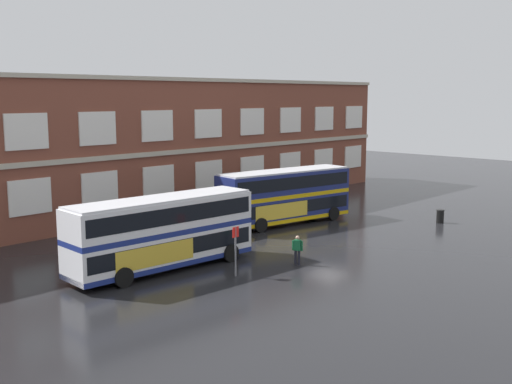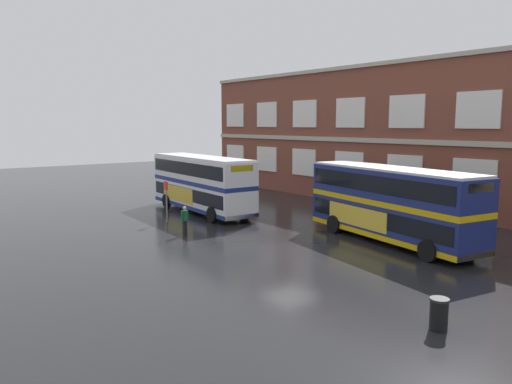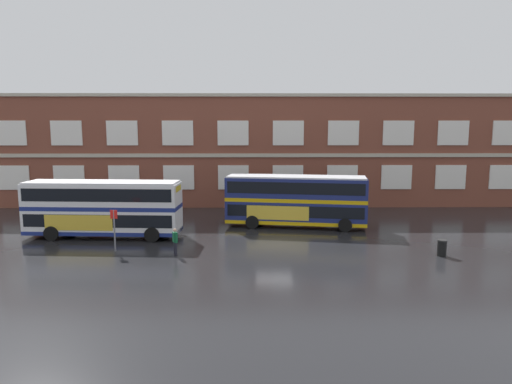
{
  "view_description": "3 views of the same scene",
  "coord_description": "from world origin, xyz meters",
  "views": [
    {
      "loc": [
        -33.14,
        -24.44,
        9.57
      ],
      "look_at": [
        -4.4,
        2.51,
        3.46
      ],
      "focal_mm": 43.72,
      "sensor_mm": 36.0,
      "label": 1
    },
    {
      "loc": [
        18.5,
        -16.48,
        6.41
      ],
      "look_at": [
        -4.27,
        1.09,
        2.44
      ],
      "focal_mm": 34.83,
      "sensor_mm": 36.0,
      "label": 2
    },
    {
      "loc": [
        -1.58,
        -30.64,
        8.13
      ],
      "look_at": [
        -1.23,
        2.04,
        3.31
      ],
      "focal_mm": 32.44,
      "sensor_mm": 36.0,
      "label": 3
    }
  ],
  "objects": [
    {
      "name": "ground_plane",
      "position": [
        0.0,
        2.0,
        0.0
      ],
      "size": [
        120.0,
        120.0,
        0.0
      ],
      "primitive_type": "plane",
      "color": "black"
    },
    {
      "name": "station_litter_bin",
      "position": [
        10.27,
        -2.92,
        0.52
      ],
      "size": [
        0.6,
        0.6,
        1.03
      ],
      "color": "black",
      "rests_on": "ground"
    },
    {
      "name": "bus_stand_flag",
      "position": [
        -10.35,
        -1.58,
        1.64
      ],
      "size": [
        0.44,
        0.1,
        2.7
      ],
      "color": "slate",
      "rests_on": "ground"
    },
    {
      "name": "double_decker_middle",
      "position": [
        1.98,
        5.52,
        2.15
      ],
      "size": [
        11.27,
        4.33,
        4.07
      ],
      "color": "navy",
      "rests_on": "ground"
    },
    {
      "name": "waiting_passenger",
      "position": [
        -6.32,
        -2.53,
        0.93
      ],
      "size": [
        0.38,
        0.62,
        1.7
      ],
      "color": "black",
      "rests_on": "ground"
    },
    {
      "name": "double_decker_near",
      "position": [
        -12.23,
        2.23,
        2.15
      ],
      "size": [
        11.13,
        3.35,
        4.07
      ],
      "color": "silver",
      "rests_on": "ground"
    },
    {
      "name": "brick_terminal_building",
      "position": [
        -0.65,
        17.98,
        5.36
      ],
      "size": [
        52.98,
        8.19,
        11.0
      ],
      "color": "brown",
      "rests_on": "ground"
    }
  ]
}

